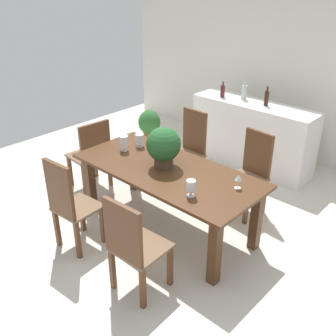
% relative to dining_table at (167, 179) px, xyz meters
% --- Properties ---
extents(ground_plane, '(7.04, 7.04, 0.00)m').
position_rel_dining_table_xyz_m(ground_plane, '(0.00, 0.18, -0.63)').
color(ground_plane, silver).
extents(back_wall, '(6.40, 0.10, 2.60)m').
position_rel_dining_table_xyz_m(back_wall, '(0.00, 2.78, 0.67)').
color(back_wall, silver).
rests_on(back_wall, ground).
extents(dining_table, '(2.10, 0.95, 0.75)m').
position_rel_dining_table_xyz_m(dining_table, '(0.00, 0.00, 0.00)').
color(dining_table, '#4C2D19').
rests_on(dining_table, ground).
extents(chair_near_left, '(0.44, 0.44, 1.04)m').
position_rel_dining_table_xyz_m(chair_near_left, '(-0.46, -0.95, -0.06)').
color(chair_near_left, brown).
rests_on(chair_near_left, ground).
extents(chair_near_right, '(0.48, 0.46, 1.00)m').
position_rel_dining_table_xyz_m(chair_near_right, '(0.48, -0.95, -0.08)').
color(chair_near_right, brown).
rests_on(chair_near_right, ground).
extents(chair_far_right, '(0.44, 0.45, 1.01)m').
position_rel_dining_table_xyz_m(chair_far_right, '(0.48, 0.95, -0.08)').
color(chair_far_right, brown).
rests_on(chair_far_right, ground).
extents(chair_head_end, '(0.47, 0.50, 0.96)m').
position_rel_dining_table_xyz_m(chair_head_end, '(-1.33, -0.01, -0.09)').
color(chair_head_end, brown).
rests_on(chair_head_end, ground).
extents(chair_far_left, '(0.42, 0.42, 1.04)m').
position_rel_dining_table_xyz_m(chair_far_left, '(-0.47, 0.95, -0.06)').
color(chair_far_left, brown).
rests_on(chair_far_left, ground).
extents(flower_centerpiece, '(0.37, 0.37, 0.44)m').
position_rel_dining_table_xyz_m(flower_centerpiece, '(-0.07, 0.02, 0.36)').
color(flower_centerpiece, '#4C3828').
rests_on(flower_centerpiece, dining_table).
extents(crystal_vase_left, '(0.11, 0.11, 0.19)m').
position_rel_dining_table_xyz_m(crystal_vase_left, '(-0.68, -0.00, 0.24)').
color(crystal_vase_left, silver).
rests_on(crystal_vase_left, dining_table).
extents(crystal_vase_center_near, '(0.09, 0.09, 0.17)m').
position_rel_dining_table_xyz_m(crystal_vase_center_near, '(0.55, -0.26, 0.23)').
color(crystal_vase_center_near, silver).
rests_on(crystal_vase_center_near, dining_table).
extents(crystal_vase_right, '(0.10, 0.10, 0.16)m').
position_rel_dining_table_xyz_m(crystal_vase_right, '(-0.64, 0.20, 0.22)').
color(crystal_vase_right, silver).
rests_on(crystal_vase_right, dining_table).
extents(wine_glass, '(0.06, 0.06, 0.15)m').
position_rel_dining_table_xyz_m(wine_glass, '(0.79, 0.16, 0.23)').
color(wine_glass, silver).
rests_on(wine_glass, dining_table).
extents(kitchen_counter, '(1.82, 0.50, 0.97)m').
position_rel_dining_table_xyz_m(kitchen_counter, '(-0.17, 1.99, -0.14)').
color(kitchen_counter, white).
rests_on(kitchen_counter, ground).
extents(wine_bottle_amber, '(0.08, 0.08, 0.26)m').
position_rel_dining_table_xyz_m(wine_bottle_amber, '(-0.39, 2.04, 0.45)').
color(wine_bottle_amber, '#B2BFB7').
rests_on(wine_bottle_amber, kitchen_counter).
extents(wine_bottle_tall, '(0.07, 0.07, 0.23)m').
position_rel_dining_table_xyz_m(wine_bottle_tall, '(-0.68, 1.92, 0.44)').
color(wine_bottle_tall, '#511E28').
rests_on(wine_bottle_tall, kitchen_counter).
extents(wine_bottle_green, '(0.06, 0.06, 0.27)m').
position_rel_dining_table_xyz_m(wine_bottle_green, '(-0.01, 2.01, 0.45)').
color(wine_bottle_green, black).
rests_on(wine_bottle_green, kitchen_counter).
extents(potted_plant_floor, '(0.38, 0.38, 0.52)m').
position_rel_dining_table_xyz_m(potted_plant_floor, '(-1.99, 1.69, -0.34)').
color(potted_plant_floor, brown).
rests_on(potted_plant_floor, ground).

